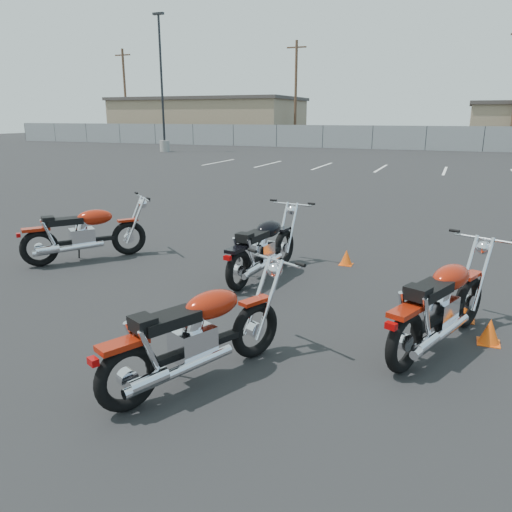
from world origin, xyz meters
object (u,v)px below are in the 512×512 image
at_px(motorcycle_front_red, 85,233).
at_px(motorcycle_rear_red, 441,305).
at_px(motorcycle_second_black, 263,247).
at_px(motorcycle_third_red, 197,335).

distance_m(motorcycle_front_red, motorcycle_rear_red, 6.23).
bearing_deg(motorcycle_rear_red, motorcycle_second_black, 149.29).
xyz_separation_m(motorcycle_front_red, motorcycle_second_black, (3.32, 0.32, -0.01)).
bearing_deg(motorcycle_front_red, motorcycle_second_black, 5.51).
distance_m(motorcycle_second_black, motorcycle_rear_red, 3.22).
height_order(motorcycle_second_black, motorcycle_rear_red, motorcycle_rear_red).
height_order(motorcycle_front_red, motorcycle_third_red, motorcycle_front_red).
distance_m(motorcycle_second_black, motorcycle_third_red, 3.39).
xyz_separation_m(motorcycle_second_black, motorcycle_third_red, (0.62, -3.33, -0.00)).
height_order(motorcycle_front_red, motorcycle_rear_red, motorcycle_rear_red).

